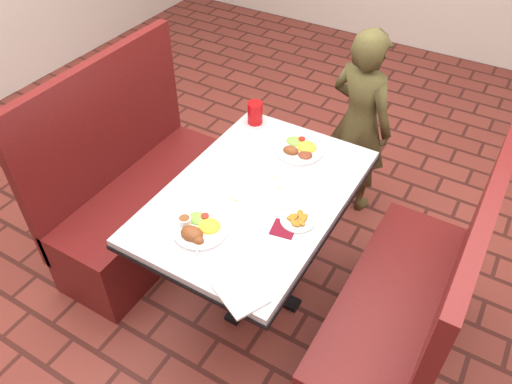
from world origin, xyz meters
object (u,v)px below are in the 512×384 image
booth_bench_left (141,199)px  near_dinner_plate (199,227)px  booth_bench_right (400,315)px  diner_person (359,123)px  dining_table (256,206)px  far_dinner_plate (300,147)px  plantain_plate (298,220)px  red_tumbler (255,113)px

booth_bench_left → near_dinner_plate: booth_bench_left is taller
booth_bench_right → near_dinner_plate: (-0.88, -0.35, 0.45)m
booth_bench_left → diner_person: (0.95, 1.00, 0.28)m
dining_table → far_dinner_plate: 0.42m
booth_bench_left → plantain_plate: bearing=-4.0°
dining_table → booth_bench_left: bearing=180.0°
booth_bench_left → red_tumbler: bearing=45.8°
booth_bench_right → far_dinner_plate: 0.97m
red_tumbler → dining_table: bearing=-58.9°
near_dinner_plate → red_tumbler: (-0.22, 0.86, 0.04)m
booth_bench_left → far_dinner_plate: 1.02m
far_dinner_plate → plantain_plate: 0.53m
dining_table → near_dinner_plate: 0.38m
dining_table → booth_bench_right: (0.80, 0.00, -0.32)m
booth_bench_left → red_tumbler: size_ratio=9.41×
booth_bench_right → plantain_plate: 0.69m
booth_bench_left → near_dinner_plate: (0.71, -0.35, 0.45)m
dining_table → red_tumbler: (-0.31, 0.51, 0.16)m
booth_bench_right → near_dinner_plate: bearing=-158.4°
far_dinner_plate → red_tumbler: bearing=162.3°
diner_person → dining_table: bearing=99.3°
booth_bench_right → plantain_plate: size_ratio=7.51×
near_dinner_plate → dining_table: bearing=76.5°
dining_table → plantain_plate: bearing=-15.8°
diner_person → far_dinner_plate: diner_person is taller
booth_bench_left → far_dinner_plate: booth_bench_left is taller
booth_bench_left → booth_bench_right: (1.60, 0.00, 0.00)m
diner_person → red_tumbler: 0.70m
booth_bench_left → near_dinner_plate: 0.91m
booth_bench_right → near_dinner_plate: size_ratio=4.91×
dining_table → diner_person: size_ratio=0.99×
booth_bench_right → diner_person: diner_person is taller
near_dinner_plate → far_dinner_plate: bearing=81.1°
dining_table → near_dinner_plate: bearing=-103.5°
near_dinner_plate → red_tumbler: 0.89m
booth_bench_left → red_tumbler: (0.49, 0.51, 0.48)m
diner_person → near_dinner_plate: bearing=97.9°
red_tumbler → booth_bench_right: bearing=-24.7°
diner_person → near_dinner_plate: diner_person is taller
diner_person → near_dinner_plate: 1.38m
far_dinner_plate → red_tumbler: 0.36m
booth_bench_left → far_dinner_plate: (0.83, 0.40, 0.44)m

